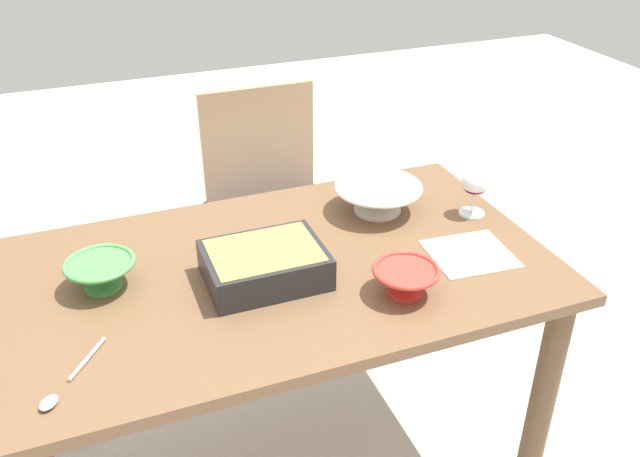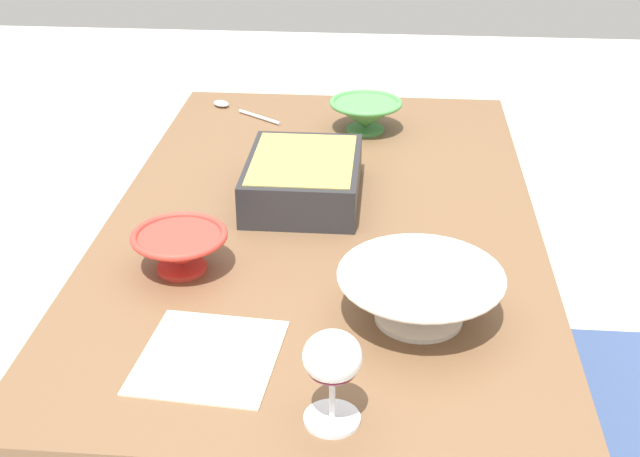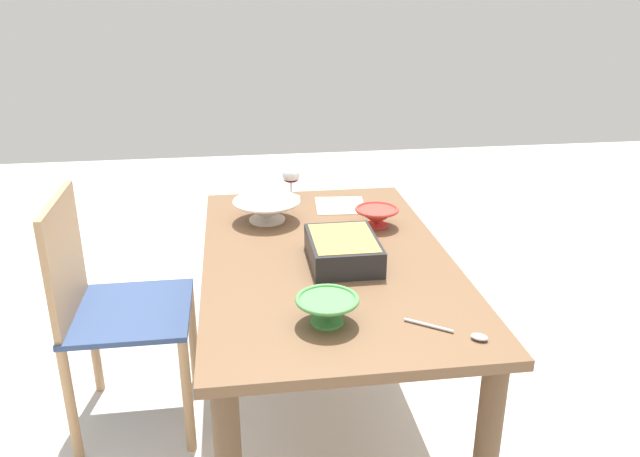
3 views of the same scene
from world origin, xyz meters
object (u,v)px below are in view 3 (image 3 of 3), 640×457
object	(u,v)px
wine_glass	(291,177)
napkin	(340,205)
dining_table	(326,287)
serving_spoon	(463,333)
chair	(105,303)
serving_bowl	(377,216)
casserole_dish	(343,249)
small_bowl	(267,209)
mixing_bowl	(327,308)

from	to	relation	value
wine_glass	napkin	size ratio (longest dim) A/B	0.65
dining_table	serving_spoon	distance (m)	0.62
dining_table	chair	xyz separation A→B (m)	(0.20, 0.76, -0.11)
serving_bowl	wine_glass	bearing A→B (deg)	37.81
wine_glass	serving_spoon	world-z (taller)	wine_glass
wine_glass	serving_spoon	size ratio (longest dim) A/B	0.70
chair	serving_spoon	bearing A→B (deg)	-125.67
dining_table	casserole_dish	distance (m)	0.18
casserole_dish	small_bowl	bearing A→B (deg)	28.21
dining_table	wine_glass	distance (m)	0.63
wine_glass	serving_spoon	bearing A→B (deg)	-163.90
dining_table	small_bowl	bearing A→B (deg)	26.52
mixing_bowl	dining_table	bearing A→B (deg)	-8.34
wine_glass	serving_bowl	bearing A→B (deg)	-142.19
wine_glass	serving_spoon	xyz separation A→B (m)	(-1.13, -0.33, -0.08)
wine_glass	small_bowl	bearing A→B (deg)	154.77
small_bowl	napkin	xyz separation A→B (m)	(0.12, -0.30, -0.05)
serving_spoon	serving_bowl	bearing A→B (deg)	3.65
chair	small_bowl	size ratio (longest dim) A/B	3.55
dining_table	small_bowl	distance (m)	0.42
serving_bowl	napkin	distance (m)	0.26
dining_table	serving_bowl	world-z (taller)	serving_bowl
dining_table	chair	distance (m)	0.79
small_bowl	serving_bowl	size ratio (longest dim) A/B	1.57
serving_spoon	napkin	world-z (taller)	serving_spoon
dining_table	casserole_dish	xyz separation A→B (m)	(-0.06, -0.04, 0.16)
dining_table	mixing_bowl	size ratio (longest dim) A/B	8.03
dining_table	serving_bowl	xyz separation A→B (m)	(0.23, -0.22, 0.16)
wine_glass	small_bowl	distance (m)	0.27
chair	casserole_dish	bearing A→B (deg)	-107.55
chair	serving_spoon	size ratio (longest dim) A/B	4.69
chair	serving_spoon	distance (m)	1.29
mixing_bowl	napkin	distance (m)	0.92
serving_spoon	casserole_dish	bearing A→B (deg)	24.85
serving_bowl	casserole_dish	bearing A→B (deg)	148.94
mixing_bowl	napkin	xyz separation A→B (m)	(0.90, -0.19, -0.04)
chair	wine_glass	world-z (taller)	chair
small_bowl	dining_table	bearing A→B (deg)	-153.48
mixing_bowl	serving_spoon	distance (m)	0.35
casserole_dish	napkin	bearing A→B (deg)	-8.80
small_bowl	napkin	distance (m)	0.33
napkin	casserole_dish	bearing A→B (deg)	171.20
serving_spoon	napkin	bearing A→B (deg)	8.02
casserole_dish	napkin	distance (m)	0.54
casserole_dish	serving_bowl	world-z (taller)	casserole_dish
wine_glass	mixing_bowl	bearing A→B (deg)	179.73
dining_table	chair	world-z (taller)	chair
serving_spoon	napkin	distance (m)	1.02
serving_bowl	serving_spoon	size ratio (longest dim) A/B	0.84
wine_glass	serving_spoon	distance (m)	1.18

